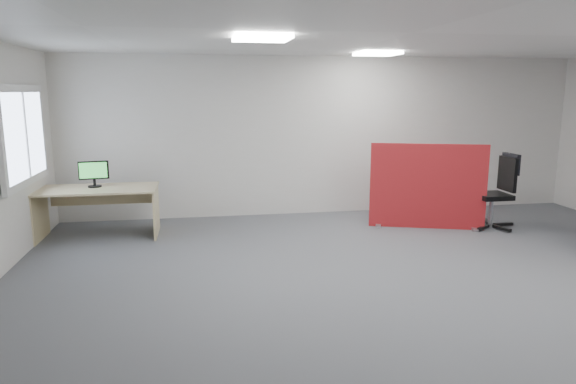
{
  "coord_description": "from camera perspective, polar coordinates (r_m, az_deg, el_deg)",
  "views": [
    {
      "loc": [
        -2.19,
        -5.15,
        2.11
      ],
      "look_at": [
        -1.23,
        0.42,
        1.0
      ],
      "focal_mm": 32.0,
      "sensor_mm": 36.0,
      "label": 1
    }
  ],
  "objects": [
    {
      "name": "floor",
      "position": [
        5.98,
        12.56,
        -9.84
      ],
      "size": [
        9.0,
        9.0,
        0.0
      ],
      "primitive_type": "plane",
      "color": "#56595F",
      "rests_on": "ground"
    },
    {
      "name": "ceiling",
      "position": [
        5.63,
        13.77,
        16.82
      ],
      "size": [
        9.0,
        7.0,
        0.02
      ],
      "primitive_type": "cube",
      "color": "white",
      "rests_on": "wall_back"
    },
    {
      "name": "wall_back",
      "position": [
        8.95,
        4.42,
        6.21
      ],
      "size": [
        9.0,
        0.02,
        2.7
      ],
      "primitive_type": "cube",
      "color": "silver",
      "rests_on": "floor"
    },
    {
      "name": "window",
      "position": [
        7.51,
        -27.3,
        5.61
      ],
      "size": [
        0.06,
        1.7,
        1.3
      ],
      "color": "white",
      "rests_on": "wall_left"
    },
    {
      "name": "ceiling_lights",
      "position": [
        6.36,
        14.15,
        15.83
      ],
      "size": [
        4.1,
        4.1,
        0.04
      ],
      "color": "white",
      "rests_on": "ceiling"
    },
    {
      "name": "red_divider",
      "position": [
        8.24,
        15.24,
        0.53
      ],
      "size": [
        1.69,
        0.61,
        1.33
      ],
      "rotation": [
        0.0,
        0.0,
        -0.32
      ],
      "color": "maroon",
      "rests_on": "floor"
    },
    {
      "name": "second_desk",
      "position": [
        8.03,
        -20.3,
        -0.75
      ],
      "size": [
        1.69,
        0.85,
        0.73
      ],
      "color": "#D1C086",
      "rests_on": "floor"
    },
    {
      "name": "monitor_second",
      "position": [
        8.03,
        -20.77,
        2.02
      ],
      "size": [
        0.42,
        0.19,
        0.38
      ],
      "rotation": [
        0.0,
        0.0,
        0.17
      ],
      "color": "black",
      "rests_on": "second_desk"
    },
    {
      "name": "office_chair",
      "position": [
        8.65,
        22.46,
        0.55
      ],
      "size": [
        0.73,
        0.76,
        1.15
      ],
      "rotation": [
        0.0,
        0.0,
        -0.0
      ],
      "color": "black",
      "rests_on": "floor"
    }
  ]
}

